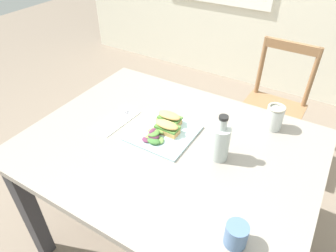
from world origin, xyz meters
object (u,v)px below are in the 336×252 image
bottle_cold_brew (220,144)px  plate_lunch (163,133)px  fork_on_napkin (119,118)px  mason_jar_iced_tea (274,118)px  dining_table (169,163)px  chair_wooden_far (273,107)px  sandwich_half_front (167,127)px  sandwich_half_back (169,118)px  cup_extra_side (236,235)px

bottle_cold_brew → plate_lunch: bearing=177.5°
fork_on_napkin → mason_jar_iced_tea: 0.73m
dining_table → fork_on_napkin: 0.33m
chair_wooden_far → sandwich_half_front: (-0.29, -0.94, 0.33)m
bottle_cold_brew → sandwich_half_front: bearing=175.5°
sandwich_half_back → bottle_cold_brew: bottle_cold_brew is taller
fork_on_napkin → cup_extra_side: 0.80m
sandwich_half_back → cup_extra_side: size_ratio=1.40×
dining_table → sandwich_half_front: 0.17m
plate_lunch → mason_jar_iced_tea: bearing=36.5°
sandwich_half_front → sandwich_half_back: size_ratio=1.00×
dining_table → sandwich_half_back: size_ratio=10.84×
plate_lunch → sandwich_half_front: size_ratio=2.35×
cup_extra_side → sandwich_half_back: bearing=139.4°
sandwich_half_front → bottle_cold_brew: 0.27m
chair_wooden_far → sandwich_half_front: bearing=-107.1°
mason_jar_iced_tea → chair_wooden_far: bearing=99.9°
bottle_cold_brew → cup_extra_side: size_ratio=2.53×
mason_jar_iced_tea → cup_extra_side: size_ratio=1.44×
sandwich_half_back → chair_wooden_far: bearing=70.1°
plate_lunch → mason_jar_iced_tea: 0.51m
dining_table → mason_jar_iced_tea: mason_jar_iced_tea is taller
mason_jar_iced_tea → sandwich_half_front: bearing=-143.4°
mason_jar_iced_tea → fork_on_napkin: bearing=-154.3°
fork_on_napkin → cup_extra_side: (0.72, -0.33, 0.04)m
plate_lunch → bottle_cold_brew: 0.29m
dining_table → sandwich_half_back: sandwich_half_back is taller
sandwich_half_back → dining_table: bearing=-59.1°
dining_table → chair_wooden_far: 1.04m
plate_lunch → chair_wooden_far: bearing=72.4°
dining_table → fork_on_napkin: fork_on_napkin is taller
fork_on_napkin → dining_table: bearing=-6.2°
sandwich_half_front → fork_on_napkin: bearing=-175.3°
sandwich_half_front → cup_extra_side: 0.58m
sandwich_half_front → mason_jar_iced_tea: bearing=36.6°
chair_wooden_far → bottle_cold_brew: (-0.02, -0.96, 0.36)m
chair_wooden_far → sandwich_half_back: size_ratio=7.49×
sandwich_half_back → fork_on_napkin: size_ratio=0.62×
bottle_cold_brew → mason_jar_iced_tea: size_ratio=1.75×
plate_lunch → cup_extra_side: 0.59m
dining_table → plate_lunch: (-0.06, 0.05, 0.12)m
plate_lunch → cup_extra_side: size_ratio=3.30×
chair_wooden_far → dining_table: bearing=-103.8°
sandwich_half_back → bottle_cold_brew: size_ratio=0.56×
sandwich_half_back → fork_on_napkin: sandwich_half_back is taller
chair_wooden_far → sandwich_half_back: bearing=-109.9°
dining_table → bottle_cold_brew: size_ratio=6.02×
dining_table → chair_wooden_far: size_ratio=1.45×
plate_lunch → dining_table: bearing=-38.4°
bottle_cold_brew → mason_jar_iced_tea: 0.34m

